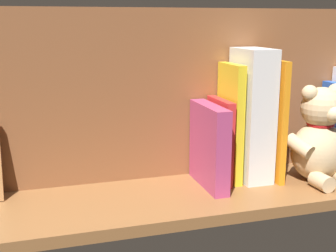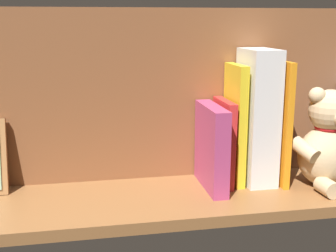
# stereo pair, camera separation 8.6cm
# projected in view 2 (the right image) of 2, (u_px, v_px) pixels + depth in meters

# --- Properties ---
(ground_plane) EXTENTS (1.05, 0.25, 0.02)m
(ground_plane) POSITION_uv_depth(u_px,v_px,m) (168.00, 198.00, 0.89)
(ground_plane) COLOR brown
(shelf_back_panel) EXTENTS (1.05, 0.02, 0.36)m
(shelf_back_panel) POSITION_uv_depth(u_px,v_px,m) (159.00, 95.00, 0.95)
(shelf_back_panel) COLOR brown
(shelf_back_panel) RESTS_ON ground_plane
(teddy_bear) EXTENTS (0.17, 0.13, 0.21)m
(teddy_bear) POSITION_uv_depth(u_px,v_px,m) (329.00, 143.00, 0.91)
(teddy_bear) COLOR #D1B284
(teddy_bear) RESTS_ON ground_plane
(book_2) EXTENTS (0.01, 0.12, 0.25)m
(book_2) POSITION_uv_depth(u_px,v_px,m) (277.00, 122.00, 0.93)
(book_2) COLOR orange
(book_2) RESTS_ON ground_plane
(dictionary_thick_white) EXTENTS (0.06, 0.11, 0.28)m
(dictionary_thick_white) POSITION_uv_depth(u_px,v_px,m) (257.00, 117.00, 0.93)
(dictionary_thick_white) COLOR silver
(dictionary_thick_white) RESTS_ON ground_plane
(book_3) EXTENTS (0.02, 0.10, 0.25)m
(book_3) POSITION_uv_depth(u_px,v_px,m) (235.00, 124.00, 0.93)
(book_3) COLOR yellow
(book_3) RESTS_ON ground_plane
(book_4) EXTENTS (0.02, 0.11, 0.18)m
(book_4) POSITION_uv_depth(u_px,v_px,m) (223.00, 142.00, 0.93)
(book_4) COLOR red
(book_4) RESTS_ON ground_plane
(book_5) EXTENTS (0.03, 0.15, 0.17)m
(book_5) POSITION_uv_depth(u_px,v_px,m) (211.00, 147.00, 0.90)
(book_5) COLOR #B23F72
(book_5) RESTS_ON ground_plane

